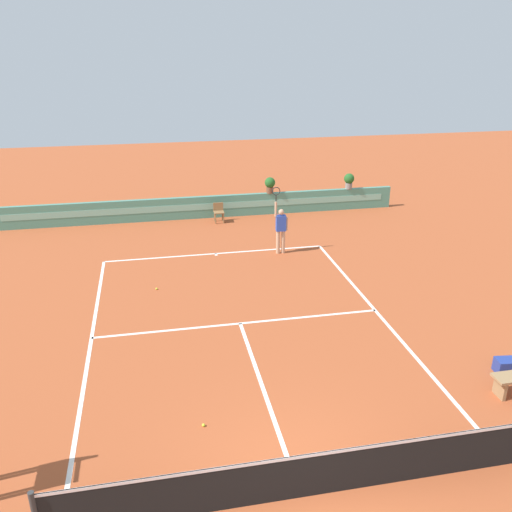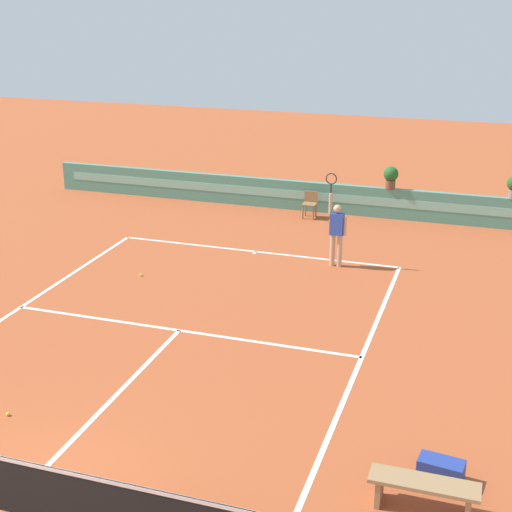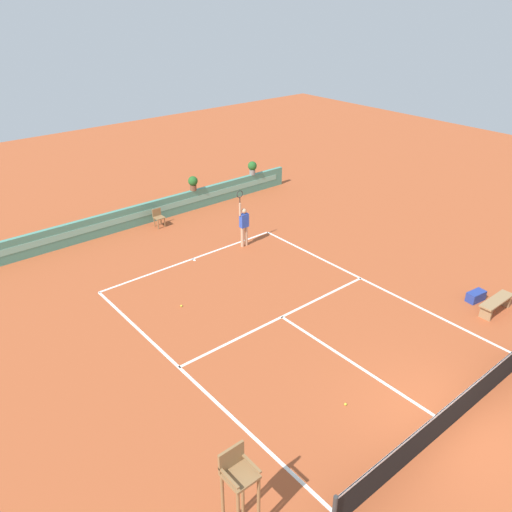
{
  "view_description": "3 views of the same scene",
  "coord_description": "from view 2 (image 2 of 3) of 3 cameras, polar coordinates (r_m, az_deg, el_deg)",
  "views": [
    {
      "loc": [
        -2.21,
        -6.94,
        7.57
      ],
      "look_at": [
        0.97,
        8.94,
        1.0
      ],
      "focal_mm": 37.71,
      "sensor_mm": 36.0,
      "label": 1
    },
    {
      "loc": [
        6.38,
        -7.53,
        7.32
      ],
      "look_at": [
        0.97,
        8.94,
        1.0
      ],
      "focal_mm": 52.96,
      "sensor_mm": 36.0,
      "label": 2
    },
    {
      "loc": [
        -9.99,
        -4.22,
        9.95
      ],
      "look_at": [
        0.97,
        8.94,
        1.0
      ],
      "focal_mm": 36.07,
      "sensor_mm": 36.0,
      "label": 3
    }
  ],
  "objects": [
    {
      "name": "back_wall_barrier",
      "position": [
        25.68,
        3.14,
        4.6
      ],
      "size": [
        18.0,
        0.21,
        1.0
      ],
      "color": "#4C8E7A",
      "rests_on": "ground"
    },
    {
      "name": "ground_plane",
      "position": [
        16.65,
        -6.38,
        -6.18
      ],
      "size": [
        60.0,
        60.0,
        0.0
      ],
      "primitive_type": "plane",
      "color": "#A84C28"
    },
    {
      "name": "tennis_ball_near_baseline",
      "position": [
        14.5,
        -18.23,
        -11.27
      ],
      "size": [
        0.07,
        0.07,
        0.07
      ],
      "primitive_type": "sphere",
      "color": "#CCE033",
      "rests_on": "ground"
    },
    {
      "name": "potted_plant_right",
      "position": [
        24.86,
        10.15,
        5.97
      ],
      "size": [
        0.48,
        0.48,
        0.72
      ],
      "color": "brown",
      "rests_on": "back_wall_barrier"
    },
    {
      "name": "ball_kid_chair",
      "position": [
        24.85,
        4.1,
        4.0
      ],
      "size": [
        0.44,
        0.44,
        0.85
      ],
      "color": "olive",
      "rests_on": "ground"
    },
    {
      "name": "gear_bag",
      "position": [
        12.51,
        13.78,
        -15.45
      ],
      "size": [
        0.74,
        0.44,
        0.36
      ],
      "primitive_type": "cube",
      "rotation": [
        0.0,
        0.0,
        -0.13
      ],
      "color": "navy",
      "rests_on": "ground"
    },
    {
      "name": "net",
      "position": [
        11.99,
        -18.76,
        -15.8
      ],
      "size": [
        8.92,
        0.1,
        1.0
      ],
      "color": "#333333",
      "rests_on": "ground"
    },
    {
      "name": "bench_courtside",
      "position": [
        11.74,
        12.56,
        -16.79
      ],
      "size": [
        1.6,
        0.44,
        0.51
      ],
      "color": "#99754C",
      "rests_on": "ground"
    },
    {
      "name": "court_lines",
      "position": [
        17.24,
        -5.4,
        -5.18
      ],
      "size": [
        8.32,
        11.94,
        0.01
      ],
      "color": "white",
      "rests_on": "ground"
    },
    {
      "name": "tennis_ball_mid_court",
      "position": [
        20.15,
        -8.67,
        -1.41
      ],
      "size": [
        0.07,
        0.07,
        0.07
      ],
      "primitive_type": "sphere",
      "color": "#CCE033",
      "rests_on": "ground"
    },
    {
      "name": "tennis_player",
      "position": [
        20.41,
        6.1,
        2.02
      ],
      "size": [
        0.62,
        0.23,
        2.58
      ],
      "color": "tan",
      "rests_on": "ground"
    }
  ]
}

